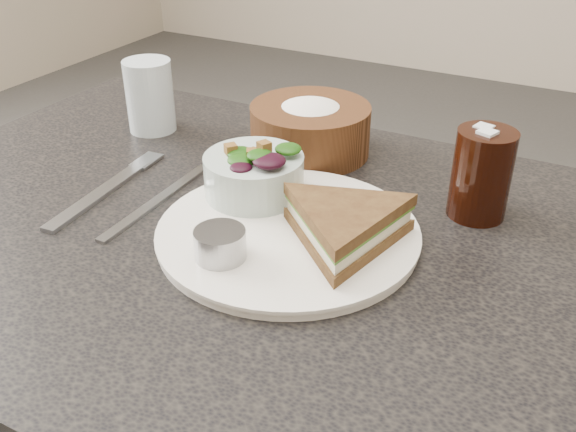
% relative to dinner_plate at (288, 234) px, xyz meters
% --- Properties ---
extents(dinner_plate, '(0.30, 0.30, 0.01)m').
position_rel_dinner_plate_xyz_m(dinner_plate, '(0.00, 0.00, 0.00)').
color(dinner_plate, white).
rests_on(dinner_plate, dining_table).
extents(sandwich, '(0.25, 0.25, 0.05)m').
position_rel_dinner_plate_xyz_m(sandwich, '(0.07, 0.00, 0.03)').
color(sandwich, brown).
rests_on(sandwich, dinner_plate).
extents(salad_bowl, '(0.15, 0.15, 0.07)m').
position_rel_dinner_plate_xyz_m(salad_bowl, '(-0.08, 0.05, 0.04)').
color(salad_bowl, '#AFC4BB').
rests_on(salad_bowl, dinner_plate).
extents(dressing_ramekin, '(0.06, 0.06, 0.03)m').
position_rel_dinner_plate_xyz_m(dressing_ramekin, '(-0.04, -0.09, 0.02)').
color(dressing_ramekin, gray).
rests_on(dressing_ramekin, dinner_plate).
extents(orange_wedge, '(0.08, 0.08, 0.03)m').
position_rel_dinner_plate_xyz_m(orange_wedge, '(-0.00, 0.07, 0.02)').
color(orange_wedge, orange).
rests_on(orange_wedge, dinner_plate).
extents(fork, '(0.04, 0.21, 0.01)m').
position_rel_dinner_plate_xyz_m(fork, '(-0.26, -0.02, -0.00)').
color(fork, '#ABB1B8').
rests_on(fork, dining_table).
extents(knife, '(0.02, 0.22, 0.00)m').
position_rel_dinner_plate_xyz_m(knife, '(-0.19, -0.00, -0.00)').
color(knife, '#A2A4A7').
rests_on(knife, dining_table).
extents(bread_basket, '(0.19, 0.19, 0.10)m').
position_rel_dinner_plate_xyz_m(bread_basket, '(-0.08, 0.22, 0.04)').
color(bread_basket, '#522F18').
rests_on(bread_basket, dining_table).
extents(cola_glass, '(0.09, 0.09, 0.12)m').
position_rel_dinner_plate_xyz_m(cola_glass, '(0.18, 0.16, 0.05)').
color(cola_glass, black).
rests_on(cola_glass, dining_table).
extents(water_glass, '(0.08, 0.08, 0.11)m').
position_rel_dinner_plate_xyz_m(water_glass, '(-0.34, 0.19, 0.05)').
color(water_glass, silver).
rests_on(water_glass, dining_table).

